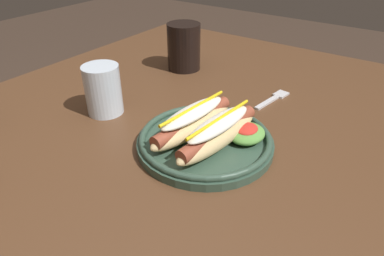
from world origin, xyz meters
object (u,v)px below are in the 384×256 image
hot_dog_plate (207,135)px  extra_cup (184,47)px  fork (274,98)px  water_cup (103,90)px

hot_dog_plate → extra_cup: size_ratio=2.02×
fork → extra_cup: 0.30m
extra_cup → hot_dog_plate: bearing=-137.8°
fork → extra_cup: size_ratio=0.96×
hot_dog_plate → extra_cup: extra_cup is taller
hot_dog_plate → water_cup: 0.26m
fork → water_cup: bearing=143.1°
hot_dog_plate → water_cup: bearing=93.4°
water_cup → extra_cup: extra_cup is taller
fork → extra_cup: bearing=92.2°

